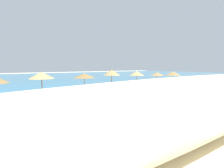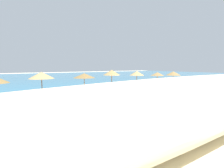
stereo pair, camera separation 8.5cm
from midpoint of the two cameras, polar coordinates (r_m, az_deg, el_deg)
name	(u,v)px [view 1 (the left image)]	position (r m, az deg, el deg)	size (l,w,h in m)	color
ground_plane	(129,95)	(19.52, 5.93, -3.95)	(160.00, 160.00, 0.00)	beige
sea_water	(48,77)	(55.66, -21.21, 2.27)	(160.00, 65.85, 0.01)	teal
dune_ridge	(205,97)	(12.55, 29.29, -3.88)	(47.19, 6.43, 2.82)	beige
beach_umbrella_1	(42,75)	(17.25, -23.37, 2.77)	(2.38, 2.38, 2.88)	brown
beach_umbrella_2	(84,76)	(18.21, -9.73, 2.88)	(2.39, 2.39, 2.66)	brown
beach_umbrella_3	(112,73)	(20.60, -0.23, 3.98)	(2.18, 2.18, 2.97)	brown
beach_umbrella_4	(137,73)	(23.24, 8.45, 3.70)	(2.08, 2.08, 2.75)	brown
beach_umbrella_5	(157,74)	(26.21, 15.28, 3.37)	(2.10, 2.10, 2.50)	brown
beach_umbrella_6	(173,73)	(29.38, 20.30, 3.48)	(2.41, 2.41, 2.56)	brown
lounge_chair_0	(178,84)	(29.83, 21.75, 0.04)	(1.75, 0.73, 1.19)	white
lounge_chair_1	(37,100)	(16.22, -24.65, -5.19)	(1.60, 1.14, 0.99)	red
lounge_chair_2	(160,87)	(25.12, 16.22, -0.90)	(1.63, 1.25, 1.10)	yellow
lounge_chair_3	(84,95)	(17.26, -9.91, -3.61)	(1.38, 0.80, 1.24)	blue
lounge_chair_4	(140,88)	(22.98, 9.68, -1.29)	(1.66, 0.85, 1.13)	yellow
wooden_signpost	(0,104)	(12.75, -34.43, -5.77)	(0.80, 0.33, 1.72)	brown
cooler_box	(38,109)	(14.12, -24.50, -7.80)	(0.43, 0.42, 0.30)	blue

